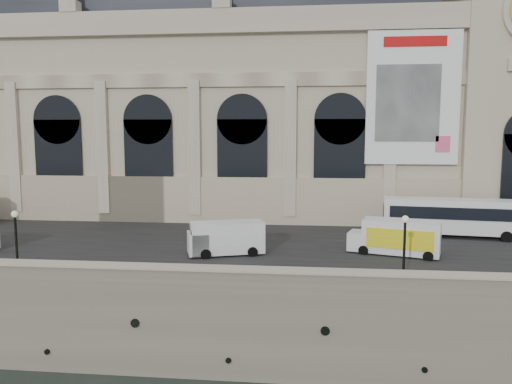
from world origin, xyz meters
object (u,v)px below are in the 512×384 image
Objects in this scene: box_truck at (396,237)px; lamp_left at (16,243)px; bus_right at (451,216)px; lamp_right at (404,250)px; van_c at (223,238)px.

lamp_left reaches higher than box_truck.
bus_right is 16.69m from lamp_right.
box_truck is (-6.19, -7.41, -0.58)m from bus_right.
van_c is at bearing 27.78° from lamp_left.
lamp_left is at bearing -178.71° from lamp_right.
lamp_left is at bearing -152.22° from van_c.
lamp_left is (-12.98, -6.84, 0.85)m from van_c.
lamp_right is (-0.82, -7.74, 0.79)m from box_truck.
lamp_left reaches higher than van_c.
bus_right reaches higher than van_c.
bus_right is 2.79× the size of lamp_left.
bus_right is at bearing 25.63° from lamp_left.
lamp_right is (12.80, -6.26, 0.87)m from van_c.
lamp_right is at bearing -96.02° from box_truck.
bus_right is 36.36m from lamp_left.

